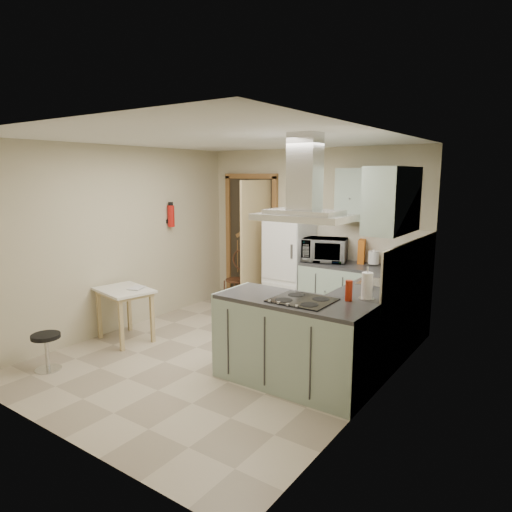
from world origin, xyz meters
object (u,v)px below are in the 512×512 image
Objects in this scene: fridge at (289,267)px; extractor_hood at (304,217)px; bentwood_chair at (237,280)px; drop_leaf_table at (125,315)px; peninsula at (293,342)px; stool at (47,352)px; microwave at (325,250)px.

extractor_hood is (1.32, -1.98, 0.97)m from fridge.
drop_leaf_table is at bearing -95.96° from bentwood_chair.
extractor_hood is at bearing -42.36° from bentwood_chair.
bentwood_chair is at bearing 178.19° from fridge.
fridge is at bearing -3.59° from bentwood_chair.
peninsula is 2.41m from drop_leaf_table.
peninsula is 1.92× the size of bentwood_chair.
peninsula is 2.13× the size of drop_leaf_table.
extractor_hood is at bearing 26.50° from stool.
peninsula is 1.27m from extractor_hood.
drop_leaf_table is 0.90× the size of bentwood_chair.
peninsula is at bearing 27.45° from stool.
extractor_hood is 1.50× the size of microwave.
bentwood_chair is (0.16, 2.15, 0.06)m from drop_leaf_table.
extractor_hood is 2.20m from microwave.
fridge is 3.65× the size of stool.
extractor_hood is 1.11× the size of bentwood_chair.
microwave is at bearing 110.64° from extractor_hood.
extractor_hood is 2.87m from drop_leaf_table.
stool is 3.75m from microwave.
stool is at bearing -94.14° from bentwood_chair.
stool is (-2.38, -1.24, -0.24)m from peninsula.
drop_leaf_table is at bearing -119.12° from fridge.
drop_leaf_table is at bearing -147.87° from microwave.
microwave is at bearing -3.39° from bentwood_chair.
extractor_hood reaches higher than stool.
microwave reaches higher than bentwood_chair.
microwave is at bearing 61.47° from stool.
microwave reaches higher than drop_leaf_table.
fridge is 1.86× the size of bentwood_chair.
drop_leaf_table is (-2.41, -0.14, -0.11)m from peninsula.
fridge is 2.57m from extractor_hood.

